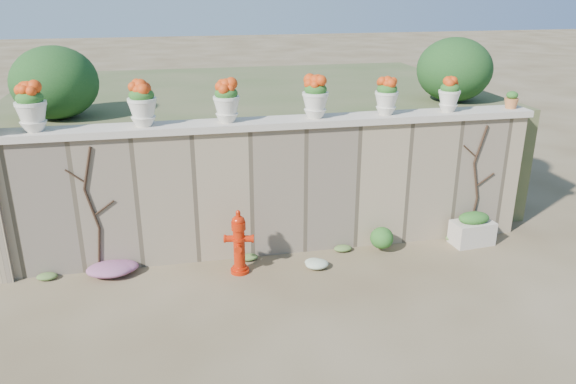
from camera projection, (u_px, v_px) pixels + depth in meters
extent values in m
plane|color=brown|center=(303.00, 309.00, 7.29)|extent=(80.00, 80.00, 0.00)
cube|color=gray|center=(277.00, 190.00, 8.59)|extent=(8.00, 0.40, 2.00)
cube|color=beige|center=(276.00, 123.00, 8.22)|extent=(8.10, 0.52, 0.10)
cube|color=#384C23|center=(248.00, 137.00, 11.52)|extent=(9.00, 6.00, 2.00)
ellipsoid|color=#143814|center=(55.00, 83.00, 8.53)|extent=(1.30, 1.30, 1.10)
ellipsoid|color=#143814|center=(454.00, 70.00, 9.79)|extent=(1.30, 1.30, 1.10)
cylinder|color=black|center=(99.00, 250.00, 8.10)|extent=(0.12, 0.04, 0.70)
cylinder|color=black|center=(92.00, 209.00, 7.87)|extent=(0.17, 0.04, 0.61)
cylinder|color=black|center=(87.00, 168.00, 7.66)|extent=(0.18, 0.04, 0.61)
cylinder|color=black|center=(104.00, 208.00, 7.90)|extent=(0.30, 0.02, 0.22)
cylinder|color=black|center=(75.00, 176.00, 7.66)|extent=(0.25, 0.02, 0.21)
cylinder|color=black|center=(472.00, 217.00, 9.23)|extent=(0.12, 0.04, 0.70)
cylinder|color=black|center=(476.00, 180.00, 9.00)|extent=(0.17, 0.04, 0.61)
cylinder|color=black|center=(481.00, 144.00, 8.79)|extent=(0.18, 0.04, 0.61)
cylinder|color=black|center=(485.00, 180.00, 9.03)|extent=(0.30, 0.02, 0.22)
cylinder|color=black|center=(470.00, 151.00, 8.79)|extent=(0.25, 0.02, 0.21)
cylinder|color=#B61E07|center=(240.00, 270.00, 8.21)|extent=(0.27, 0.27, 0.05)
cylinder|color=#B61E07|center=(239.00, 248.00, 8.08)|extent=(0.17, 0.17, 0.61)
cylinder|color=#B61E07|center=(239.00, 239.00, 8.03)|extent=(0.21, 0.21, 0.04)
cylinder|color=#B61E07|center=(238.00, 226.00, 7.96)|extent=(0.21, 0.21, 0.12)
ellipsoid|color=#B61E07|center=(238.00, 219.00, 7.93)|extent=(0.19, 0.19, 0.14)
cylinder|color=#B61E07|center=(238.00, 214.00, 7.90)|extent=(0.07, 0.07, 0.10)
cylinder|color=#B61E07|center=(229.00, 239.00, 8.03)|extent=(0.15, 0.12, 0.10)
cylinder|color=#B61E07|center=(248.00, 239.00, 8.03)|extent=(0.15, 0.12, 0.10)
cylinder|color=#B61E07|center=(239.00, 248.00, 7.97)|extent=(0.11, 0.11, 0.09)
cube|color=beige|center=(472.00, 233.00, 9.05)|extent=(0.69, 0.44, 0.38)
ellipsoid|color=#1E5119|center=(474.00, 218.00, 8.96)|extent=(0.53, 0.35, 0.20)
ellipsoid|color=#1E5119|center=(385.00, 237.00, 8.73)|extent=(0.55, 0.50, 0.52)
ellipsoid|color=#C126AB|center=(116.00, 268.00, 8.07)|extent=(0.94, 0.63, 0.25)
ellipsoid|color=white|center=(318.00, 262.00, 8.34)|extent=(0.44, 0.35, 0.16)
ellipsoid|color=#1E5119|center=(30.00, 98.00, 7.41)|extent=(0.36, 0.36, 0.21)
ellipsoid|color=#C7380C|center=(28.00, 92.00, 7.38)|extent=(0.31, 0.31, 0.22)
ellipsoid|color=#1E5119|center=(141.00, 95.00, 7.69)|extent=(0.35, 0.35, 0.21)
ellipsoid|color=#C7380C|center=(141.00, 89.00, 7.66)|extent=(0.30, 0.30, 0.22)
ellipsoid|color=#1E5119|center=(226.00, 93.00, 7.92)|extent=(0.33, 0.33, 0.20)
ellipsoid|color=#C7380C|center=(226.00, 88.00, 7.89)|extent=(0.29, 0.29, 0.20)
ellipsoid|color=#1E5119|center=(315.00, 89.00, 8.17)|extent=(0.33, 0.33, 0.20)
ellipsoid|color=#C7380C|center=(316.00, 84.00, 8.14)|extent=(0.29, 0.29, 0.21)
ellipsoid|color=#1E5119|center=(387.00, 89.00, 8.39)|extent=(0.31, 0.31, 0.18)
ellipsoid|color=#C7380C|center=(387.00, 84.00, 8.36)|extent=(0.27, 0.27, 0.19)
ellipsoid|color=#1E5119|center=(450.00, 88.00, 8.59)|extent=(0.29, 0.29, 0.17)
ellipsoid|color=#C7380C|center=(450.00, 83.00, 8.57)|extent=(0.25, 0.25, 0.18)
ellipsoid|color=#1E5119|center=(512.00, 96.00, 8.86)|extent=(0.18, 0.18, 0.13)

